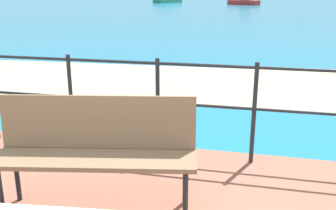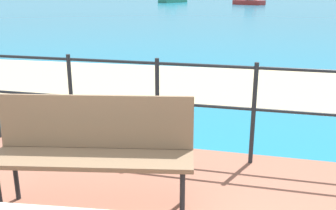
% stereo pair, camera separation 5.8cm
% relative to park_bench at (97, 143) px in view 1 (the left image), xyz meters
% --- Properties ---
extents(sea_water, '(90.00, 90.00, 0.01)m').
position_rel_park_bench_xyz_m(sea_water, '(0.20, 38.74, -0.61)').
color(sea_water, teal).
rests_on(sea_water, ground).
extents(beach_strip, '(54.08, 5.30, 0.01)m').
position_rel_park_bench_xyz_m(beach_strip, '(0.20, 4.66, -0.61)').
color(beach_strip, tan).
rests_on(beach_strip, ground).
extents(park_bench, '(1.60, 0.70, 0.91)m').
position_rel_park_bench_xyz_m(park_bench, '(0.00, 0.00, 0.00)').
color(park_bench, '#7A6047').
rests_on(park_bench, patio_paving).
extents(railing_fence, '(5.94, 0.04, 1.04)m').
position_rel_park_bench_xyz_m(railing_fence, '(0.20, 1.13, 0.09)').
color(railing_fence, '#1E2328').
rests_on(railing_fence, patio_paving).
extents(boat_near, '(3.94, 2.97, 1.40)m').
position_rel_park_bench_xyz_m(boat_near, '(-0.61, 42.83, -0.19)').
color(boat_near, red).
rests_on(boat_near, sea_water).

